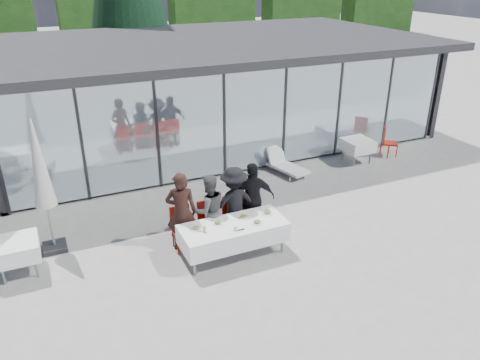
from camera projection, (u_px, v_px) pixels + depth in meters
name	position (u px, v px, depth m)	size (l,w,h in m)	color
ground	(252.00, 253.00, 10.18)	(90.00, 90.00, 0.00)	#9A9792
pavilion	(205.00, 74.00, 16.79)	(14.80, 8.80, 3.44)	gray
treeline	(47.00, 22.00, 31.68)	(62.50, 2.00, 4.40)	#153410
dining_table	(233.00, 233.00, 9.90)	(2.26, 0.96, 0.75)	white
diner_a	(181.00, 212.00, 9.98)	(0.66, 0.66, 1.82)	#331B16
diner_chair_a	(182.00, 226.00, 10.18)	(0.44, 0.44, 0.97)	#B7190C
diner_b	(209.00, 210.00, 10.26)	(0.79, 0.79, 1.63)	#555555
diner_chair_b	(209.00, 220.00, 10.41)	(0.44, 0.44, 0.97)	#B7190C
diner_c	(234.00, 203.00, 10.46)	(1.11, 1.11, 1.71)	black
diner_chair_c	(233.00, 214.00, 10.64)	(0.44, 0.44, 0.97)	#B7190C
diner_d	(253.00, 199.00, 10.63)	(1.01, 1.01, 1.73)	black
diner_chair_d	(252.00, 210.00, 10.81)	(0.44, 0.44, 0.97)	#B7190C
plate_a	(197.00, 228.00, 9.61)	(0.23, 0.23, 0.07)	white
plate_b	(218.00, 223.00, 9.81)	(0.23, 0.23, 0.07)	white
plate_c	(244.00, 217.00, 10.05)	(0.23, 0.23, 0.07)	white
plate_d	(267.00, 213.00, 10.22)	(0.23, 0.23, 0.07)	white
plate_extra	(257.00, 222.00, 9.83)	(0.23, 0.23, 0.07)	white
juice_bottle	(204.00, 229.00, 9.49)	(0.06, 0.06, 0.14)	#93C150
drinking_glasses	(236.00, 229.00, 9.55)	(0.07, 0.07, 0.10)	silver
folded_eyeglasses	(241.00, 230.00, 9.60)	(0.14, 0.03, 0.01)	black
spare_table_left	(16.00, 249.00, 9.30)	(0.86, 0.86, 0.74)	white
spare_table_right	(358.00, 145.00, 14.65)	(0.86, 0.86, 0.74)	white
spare_chair_a	(387.00, 140.00, 15.12)	(0.62, 0.62, 0.97)	#B7190C
spare_chair_b	(316.00, 141.00, 15.07)	(0.61, 0.61, 0.97)	#B7190C
market_umbrella	(40.00, 171.00, 9.51)	(0.50, 0.50, 3.00)	black
lounger	(284.00, 164.00, 14.05)	(0.92, 1.44, 0.72)	white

